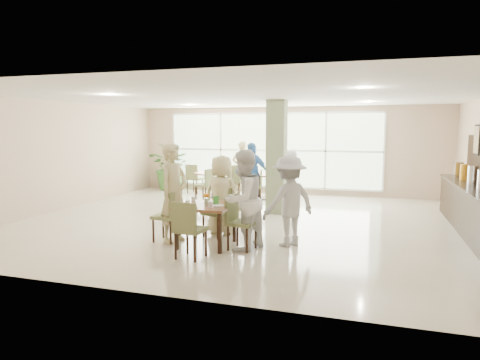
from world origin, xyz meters
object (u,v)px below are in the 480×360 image
(potted_plant, at_px, (172,167))
(teen_standing, at_px, (289,201))
(adult_b, at_px, (290,175))
(main_table, at_px, (206,210))
(round_table_right, at_px, (259,180))
(teen_far, at_px, (222,195))
(adult_a, at_px, (251,173))
(teen_left, at_px, (174,193))
(buffet_counter, at_px, (474,205))
(adult_standing, at_px, (242,168))
(round_table_left, at_px, (213,177))
(teen_right, at_px, (243,200))

(potted_plant, xyz_separation_m, teen_standing, (5.19, -5.79, 0.01))
(adult_b, bearing_deg, main_table, -10.47)
(round_table_right, bearing_deg, teen_far, -84.75)
(main_table, distance_m, round_table_right, 5.30)
(adult_a, bearing_deg, teen_left, -83.69)
(main_table, xyz_separation_m, teen_far, (-0.02, 0.88, 0.13))
(main_table, relative_size, adult_b, 0.64)
(teen_left, bearing_deg, buffet_counter, -52.08)
(teen_left, bearing_deg, main_table, -84.39)
(teen_left, xyz_separation_m, teen_standing, (2.10, 0.36, -0.10))
(adult_standing, bearing_deg, round_table_left, 15.51)
(teen_left, height_order, adult_standing, teen_left)
(teen_left, relative_size, teen_standing, 1.13)
(round_table_left, distance_m, buffet_counter, 7.25)
(teen_right, bearing_deg, teen_standing, 147.48)
(main_table, bearing_deg, buffet_counter, 28.65)
(teen_left, bearing_deg, adult_a, 9.74)
(buffet_counter, xyz_separation_m, adult_b, (-4.33, 2.74, 0.20))
(teen_left, xyz_separation_m, teen_far, (0.66, 0.79, -0.13))
(adult_b, height_order, adult_standing, adult_standing)
(round_table_left, relative_size, adult_standing, 0.70)
(main_table, height_order, adult_a, adult_a)
(adult_a, bearing_deg, round_table_right, 99.53)
(teen_standing, bearing_deg, round_table_right, -116.33)
(round_table_right, bearing_deg, adult_standing, 141.04)
(teen_far, distance_m, teen_right, 1.17)
(round_table_left, xyz_separation_m, teen_far, (1.88, -4.43, 0.20))
(teen_left, relative_size, teen_far, 1.16)
(buffet_counter, height_order, adult_standing, buffet_counter)
(potted_plant, bearing_deg, adult_standing, -8.12)
(teen_left, bearing_deg, teen_far, -27.09)
(teen_right, height_order, teen_standing, teen_right)
(round_table_left, bearing_deg, adult_a, -29.76)
(potted_plant, bearing_deg, teen_far, -54.96)
(potted_plant, height_order, teen_far, potted_plant)
(potted_plant, bearing_deg, adult_b, -11.23)
(adult_a, distance_m, adult_b, 1.31)
(buffet_counter, xyz_separation_m, adult_a, (-5.27, 1.82, 0.31))
(teen_right, distance_m, teen_standing, 0.86)
(teen_far, relative_size, adult_a, 0.92)
(main_table, distance_m, round_table_left, 5.64)
(main_table, height_order, teen_far, teen_far)
(round_table_right, xyz_separation_m, teen_left, (-0.26, -5.20, 0.35))
(round_table_left, bearing_deg, teen_left, -76.86)
(teen_far, distance_m, adult_b, 4.54)
(main_table, height_order, teen_right, teen_right)
(teen_right, distance_m, adult_standing, 6.17)
(round_table_left, height_order, adult_b, adult_b)
(teen_standing, bearing_deg, teen_right, -12.91)
(buffet_counter, distance_m, adult_b, 5.13)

